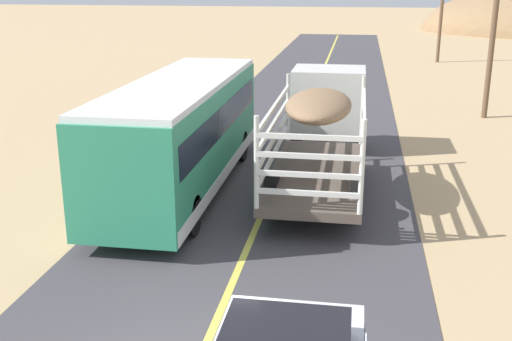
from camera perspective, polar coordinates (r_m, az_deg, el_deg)
livestock_truck at (r=20.38m, az=6.27°, el=5.22°), size 2.53×9.70×3.02m
bus at (r=18.08m, az=-6.76°, el=3.50°), size 2.54×10.00×3.21m
power_pole_mid at (r=29.10m, az=20.77°, el=11.82°), size 2.20×0.24×7.01m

